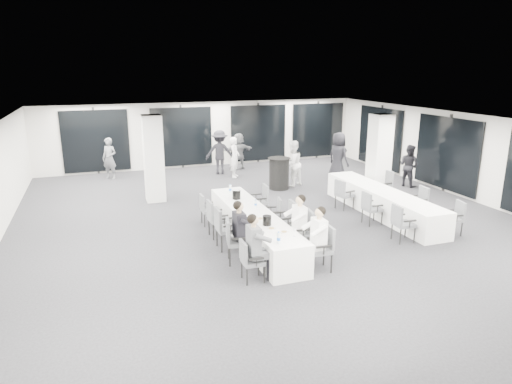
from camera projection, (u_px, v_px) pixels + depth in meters
room at (284, 164)px, 13.95m from camera, size 14.04×16.04×2.84m
column_left at (154, 159)px, 14.66m from camera, size 0.60×0.60×2.80m
column_right at (379, 157)px, 14.92m from camera, size 0.60×0.60×2.80m
banquet_table_main at (253, 226)px, 11.47m from camera, size 0.90×5.00×0.75m
banquet_table_side at (382, 202)px, 13.52m from camera, size 0.90×5.00×0.75m
cocktail_table at (279, 173)px, 16.32m from camera, size 0.81×0.81×1.13m
chair_main_left_near at (249, 258)px, 9.25m from camera, size 0.45×0.50×0.88m
chair_main_left_second at (235, 238)px, 10.12m from camera, size 0.61×0.64×1.02m
chair_main_left_mid at (224, 226)px, 10.90m from camera, size 0.52×0.58×1.02m
chair_main_left_fourth at (215, 216)px, 11.67m from camera, size 0.51×0.56×0.97m
chair_main_left_far at (207, 208)px, 12.59m from camera, size 0.44×0.50×0.87m
chair_main_right_near at (323, 245)px, 9.75m from camera, size 0.54×0.59×0.99m
chair_main_right_second at (304, 229)px, 10.63m from camera, size 0.59×0.64×1.04m
chair_main_right_mid at (287, 218)px, 11.49m from camera, size 0.52×0.58×1.00m
chair_main_right_fourth at (275, 212)px, 12.24m from camera, size 0.51×0.54×0.86m
chair_main_right_far at (261, 199)px, 13.25m from camera, size 0.51×0.56×0.95m
chair_side_left_near at (401, 221)px, 11.37m from camera, size 0.51×0.56×0.94m
chair_side_left_mid at (370, 206)px, 12.62m from camera, size 0.47×0.52×0.92m
chair_side_left_far at (343, 193)px, 13.98m from camera, size 0.56×0.59×0.92m
chair_side_right_near at (455, 215)px, 11.88m from camera, size 0.54×0.57×0.89m
chair_side_right_mid at (419, 200)px, 13.17m from camera, size 0.51×0.55×0.92m
chair_side_right_far at (384, 184)px, 14.77m from camera, size 0.56×0.61×1.02m
seated_guest_a at (257, 243)px, 9.21m from camera, size 0.50×0.38×1.44m
seated_guest_b at (242, 228)px, 10.09m from camera, size 0.50×0.38×1.44m
seated_guest_c at (316, 235)px, 9.64m from camera, size 0.50×0.38×1.44m
seated_guest_d at (297, 221)px, 10.52m from camera, size 0.50×0.38×1.44m
standing_guest_a at (235, 155)px, 17.99m from camera, size 0.76×0.82×1.81m
standing_guest_b at (292, 161)px, 16.61m from camera, size 1.06×0.85×1.91m
standing_guest_c at (220, 149)px, 18.52m from camera, size 1.46×1.04×2.03m
standing_guest_e at (338, 153)px, 17.50m from camera, size 0.90×1.15×2.10m
standing_guest_f at (239, 149)px, 19.38m from camera, size 1.71×0.94×1.76m
standing_guest_g at (109, 156)px, 17.72m from camera, size 0.86×0.83×1.83m
standing_guest_h at (409, 163)px, 16.61m from camera, size 0.77×0.97×1.75m
ice_bucket_near at (267, 220)px, 10.41m from camera, size 0.20×0.20×0.23m
ice_bucket_far at (236, 194)px, 12.48m from camera, size 0.23×0.23×0.26m
water_bottle_a at (279, 238)px, 9.34m from camera, size 0.08×0.08×0.24m
water_bottle_b at (256, 204)px, 11.74m from camera, size 0.06×0.06×0.20m
water_bottle_c at (230, 189)px, 13.10m from camera, size 0.07×0.07×0.23m
plate_a at (272, 228)px, 10.20m from camera, size 0.21×0.21×0.03m
plate_b at (284, 232)px, 9.99m from camera, size 0.21×0.21×0.03m
plate_c at (261, 218)px, 10.86m from camera, size 0.20×0.20×0.03m
wine_glass at (294, 230)px, 9.70m from camera, size 0.07×0.07×0.19m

